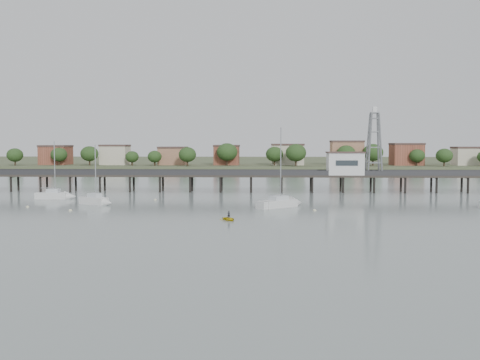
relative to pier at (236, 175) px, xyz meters
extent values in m
plane|color=slate|center=(0.00, -60.00, -3.79)|extent=(500.00, 500.00, 0.00)
cube|color=#2D2823|center=(0.00, 0.00, -0.04)|extent=(150.00, 5.00, 0.50)
cube|color=#333335|center=(0.00, -2.40, 0.76)|extent=(150.00, 0.12, 1.10)
cube|color=#333335|center=(0.00, 2.40, 0.76)|extent=(150.00, 0.12, 1.10)
cylinder|color=black|center=(0.00, -1.90, -1.99)|extent=(0.50, 0.50, 4.40)
cylinder|color=black|center=(0.00, 1.90, -1.99)|extent=(0.50, 0.50, 4.40)
cube|color=silver|center=(25.00, 0.00, 2.71)|extent=(8.00, 5.00, 5.00)
cube|color=#4C3833|center=(25.00, 0.00, 5.36)|extent=(8.40, 5.40, 0.30)
cube|color=slate|center=(31.50, 0.00, 14.36)|extent=(1.80, 1.80, 0.30)
cube|color=silver|center=(31.50, 0.00, 15.11)|extent=(0.90, 0.90, 1.20)
cube|color=silver|center=(-36.28, -16.87, -3.32)|extent=(5.61, 2.35, 1.65)
cone|color=silver|center=(-32.82, -16.75, -3.32)|extent=(2.38, 2.23, 2.15)
cube|color=silver|center=(-36.28, -16.87, -2.14)|extent=(2.52, 1.81, 0.75)
cylinder|color=#A5A8AA|center=(-35.90, -16.85, 2.70)|extent=(0.18, 0.18, 10.39)
cylinder|color=#A5A8AA|center=(-37.20, -16.90, -1.59)|extent=(3.23, 0.23, 0.12)
cube|color=silver|center=(8.84, -29.45, -3.32)|extent=(6.90, 6.38, 1.65)
cone|color=silver|center=(12.10, -26.73, -3.32)|extent=(3.86, 3.84, 2.64)
cube|color=silver|center=(8.84, -29.45, -2.14)|extent=(3.67, 3.56, 0.75)
cylinder|color=#A5A8AA|center=(9.20, -29.15, 3.87)|extent=(0.18, 0.18, 12.73)
cylinder|color=#A5A8AA|center=(7.97, -30.17, -1.59)|extent=(3.12, 2.63, 0.12)
cube|color=silver|center=(-24.92, -26.12, -3.32)|extent=(5.48, 4.25, 1.65)
cone|color=silver|center=(-22.11, -27.68, -3.32)|extent=(2.85, 2.79, 2.00)
cube|color=silver|center=(-24.92, -26.12, -2.14)|extent=(2.78, 2.51, 0.75)
cylinder|color=#A5A8AA|center=(-24.61, -26.29, 2.34)|extent=(0.18, 0.18, 9.67)
cylinder|color=#A5A8AA|center=(-25.68, -25.70, -1.59)|extent=(2.69, 1.56, 0.12)
cube|color=silver|center=(-37.71, -14.18, -3.45)|extent=(3.54, 1.51, 0.98)
cube|color=silver|center=(-38.50, -14.19, -2.87)|extent=(1.19, 1.19, 0.59)
imported|color=yellow|center=(1.03, -45.43, -3.79)|extent=(2.06, 1.55, 2.86)
imported|color=black|center=(1.03, -45.43, -3.79)|extent=(0.55, 1.18, 0.27)
ellipsoid|color=#F6F2BF|center=(-15.15, -18.72, -3.71)|extent=(0.56, 0.56, 0.39)
ellipsoid|color=#F6F2BF|center=(-26.03, -35.67, -3.71)|extent=(0.56, 0.56, 0.39)
ellipsoid|color=#F6F2BF|center=(14.71, -34.08, -3.71)|extent=(0.56, 0.56, 0.39)
ellipsoid|color=#F6F2BF|center=(-35.33, -31.12, -3.71)|extent=(0.56, 0.56, 0.39)
cube|color=#475133|center=(0.00, 185.00, -3.29)|extent=(500.00, 170.00, 1.40)
cube|color=brown|center=(-90.00, 123.00, 1.91)|extent=(13.00, 10.50, 9.00)
cube|color=brown|center=(-62.00, 123.00, 1.91)|extent=(13.00, 10.50, 9.00)
cube|color=brown|center=(-35.00, 123.00, 1.91)|extent=(13.00, 10.50, 9.00)
cube|color=brown|center=(-10.00, 123.00, 1.91)|extent=(13.00, 10.50, 9.00)
cube|color=brown|center=(18.00, 123.00, 1.91)|extent=(13.00, 10.50, 9.00)
cube|color=brown|center=(45.00, 123.00, 1.91)|extent=(13.00, 10.50, 9.00)
cube|color=brown|center=(72.00, 123.00, 1.91)|extent=(13.00, 10.50, 9.00)
cube|color=brown|center=(100.00, 123.00, 1.91)|extent=(13.00, 10.50, 9.00)
ellipsoid|color=#1D3C18|center=(0.00, 111.00, 2.21)|extent=(8.00, 8.00, 6.80)
camera|label=1|loc=(5.68, -122.99, 7.51)|focal=40.00mm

